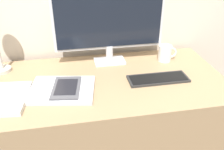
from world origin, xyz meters
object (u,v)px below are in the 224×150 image
object	(u,v)px
monitor	(109,19)
notebook	(9,98)
ereader	(66,88)
coffee_mug	(165,53)
laptop	(62,90)
keyboard	(158,79)

from	to	relation	value
monitor	notebook	size ratio (longest dim) A/B	2.32
ereader	coffee_mug	distance (m)	0.64
ereader	laptop	bearing A→B (deg)	158.58
monitor	ereader	xyz separation A→B (m)	(-0.26, -0.29, -0.23)
laptop	coffee_mug	distance (m)	0.65
laptop	notebook	distance (m)	0.24
ereader	monitor	bearing A→B (deg)	47.94
notebook	laptop	bearing A→B (deg)	7.30
keyboard	coffee_mug	xyz separation A→B (m)	(0.12, 0.21, 0.04)
laptop	coffee_mug	bearing A→B (deg)	21.09
keyboard	ereader	xyz separation A→B (m)	(-0.47, -0.03, 0.02)
ereader	notebook	size ratio (longest dim) A/B	0.81
keyboard	ereader	size ratio (longest dim) A/B	1.45
keyboard	notebook	bearing A→B (deg)	-175.87
monitor	laptop	distance (m)	0.46
keyboard	coffee_mug	bearing A→B (deg)	61.14
monitor	notebook	distance (m)	0.65
ereader	coffee_mug	bearing A→B (deg)	22.49
keyboard	ereader	distance (m)	0.47
keyboard	laptop	world-z (taller)	laptop
coffee_mug	keyboard	bearing A→B (deg)	-118.86
monitor	laptop	bearing A→B (deg)	-135.19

